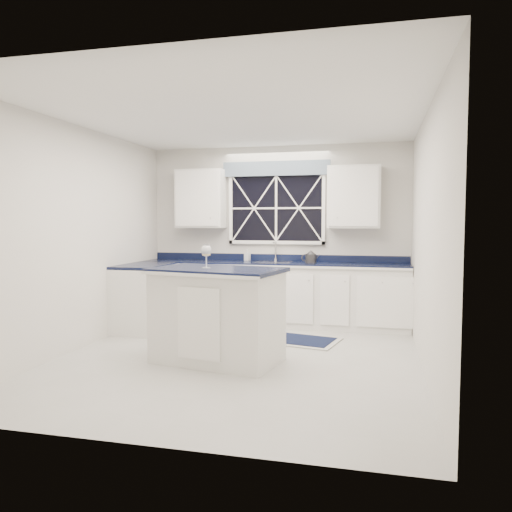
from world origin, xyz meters
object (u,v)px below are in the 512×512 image
(faucet, at_px, (275,251))
(island, at_px, (217,315))
(dishwasher, at_px, (203,295))
(kettle, at_px, (311,257))
(wine_glass, at_px, (206,251))
(soap_bottle, at_px, (247,255))

(faucet, xyz_separation_m, island, (-0.19, -2.29, -0.58))
(dishwasher, height_order, kettle, kettle)
(wine_glass, xyz_separation_m, soap_bottle, (-0.15, 2.34, -0.20))
(faucet, bearing_deg, kettle, -20.19)
(kettle, height_order, soap_bottle, kettle)
(dishwasher, bearing_deg, island, -66.39)
(dishwasher, distance_m, soap_bottle, 0.92)
(island, relative_size, wine_glass, 5.75)
(faucet, relative_size, soap_bottle, 1.75)
(dishwasher, bearing_deg, faucet, 10.02)
(wine_glass, bearing_deg, island, 13.52)
(dishwasher, xyz_separation_m, faucet, (1.10, 0.19, 0.69))
(faucet, distance_m, wine_glass, 2.34)
(faucet, bearing_deg, dishwasher, -169.98)
(dishwasher, relative_size, faucet, 2.72)
(faucet, distance_m, kettle, 0.61)
(faucet, xyz_separation_m, wine_glass, (-0.30, -2.31, 0.12))
(faucet, relative_size, wine_glass, 1.14)
(faucet, xyz_separation_m, kettle, (0.57, -0.21, -0.07))
(dishwasher, xyz_separation_m, soap_bottle, (0.65, 0.22, 0.62))
(island, xyz_separation_m, wine_glass, (-0.12, -0.03, 0.70))
(faucet, bearing_deg, island, -94.66)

